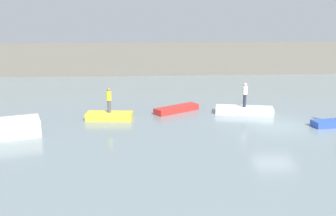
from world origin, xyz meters
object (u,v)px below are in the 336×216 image
rowboat_yellow (110,116)px  person_hiviz_shirt (109,99)px  person_white_shirt (245,94)px  rowboat_white (244,110)px  rowboat_red (177,109)px

rowboat_yellow → person_hiviz_shirt: person_hiviz_shirt is taller
person_white_shirt → rowboat_white: bearing=-90.0°
rowboat_yellow → person_hiviz_shirt: size_ratio=1.82×
rowboat_yellow → rowboat_red: 4.93m
person_white_shirt → rowboat_yellow: bearing=-174.0°
rowboat_yellow → person_hiviz_shirt: (-0.00, 0.00, 1.16)m
rowboat_red → rowboat_white: size_ratio=0.89×
rowboat_red → person_hiviz_shirt: (-4.60, -1.77, 1.19)m
person_hiviz_shirt → person_white_shirt: (9.26, 0.97, 0.03)m
rowboat_yellow → person_white_shirt: 9.38m
rowboat_red → person_hiviz_shirt: person_hiviz_shirt is taller
rowboat_yellow → rowboat_red: size_ratio=0.86×
rowboat_yellow → person_white_shirt: bearing=12.0°
rowboat_white → person_white_shirt: 1.19m
rowboat_yellow → person_white_shirt: person_white_shirt is taller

